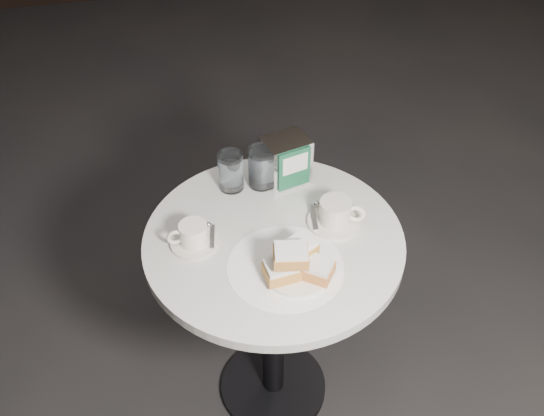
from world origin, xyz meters
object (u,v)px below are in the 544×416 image
at_px(cafe_table, 274,285).
at_px(beignet_plate, 297,264).
at_px(coffee_cup_right, 336,214).
at_px(water_glass_right, 261,168).
at_px(water_glass_left, 231,172).
at_px(napkin_dispenser, 286,161).
at_px(coffee_cup_left, 193,236).

relative_size(cafe_table, beignet_plate, 3.73).
xyz_separation_m(coffee_cup_right, water_glass_right, (-0.16, 0.21, 0.03)).
bearing_deg(beignet_plate, water_glass_left, 104.45).
bearing_deg(napkin_dispenser, water_glass_left, 163.05).
relative_size(coffee_cup_left, water_glass_right, 1.14).
distance_m(coffee_cup_left, napkin_dispenser, 0.36).
relative_size(coffee_cup_right, water_glass_left, 1.66).
height_order(coffee_cup_right, water_glass_right, water_glass_right).
relative_size(cafe_table, coffee_cup_left, 5.31).
distance_m(coffee_cup_left, water_glass_right, 0.30).
xyz_separation_m(cafe_table, coffee_cup_left, (-0.21, 0.02, 0.23)).
distance_m(coffee_cup_left, water_glass_left, 0.25).
height_order(water_glass_left, water_glass_right, water_glass_right).
relative_size(cafe_table, napkin_dispenser, 5.08).
height_order(cafe_table, napkin_dispenser, napkin_dispenser).
bearing_deg(water_glass_right, coffee_cup_left, -138.16).
relative_size(cafe_table, water_glass_left, 6.35).
xyz_separation_m(beignet_plate, napkin_dispenser, (0.06, 0.37, 0.03)).
height_order(cafe_table, coffee_cup_left, coffee_cup_left).
bearing_deg(water_glass_right, coffee_cup_right, -52.77).
bearing_deg(beignet_plate, cafe_table, 99.40).
bearing_deg(cafe_table, water_glass_left, 107.54).
bearing_deg(water_glass_right, water_glass_left, 176.35).
bearing_deg(coffee_cup_left, cafe_table, -10.44).
bearing_deg(coffee_cup_left, coffee_cup_right, -5.87).
height_order(water_glass_right, napkin_dispenser, napkin_dispenser).
xyz_separation_m(coffee_cup_left, water_glass_left, (0.14, 0.21, 0.03)).
bearing_deg(water_glass_right, beignet_plate, -88.55).
distance_m(water_glass_right, napkin_dispenser, 0.07).
relative_size(coffee_cup_right, napkin_dispenser, 1.33).
distance_m(cafe_table, napkin_dispenser, 0.36).
bearing_deg(water_glass_left, water_glass_right, -3.65).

